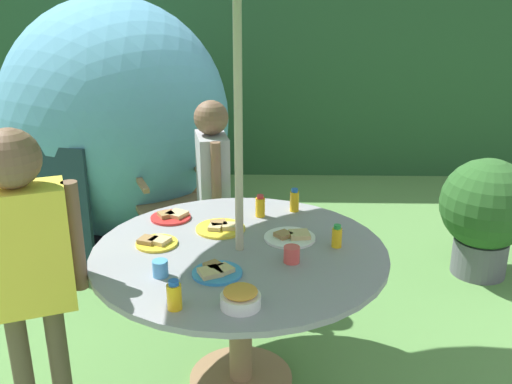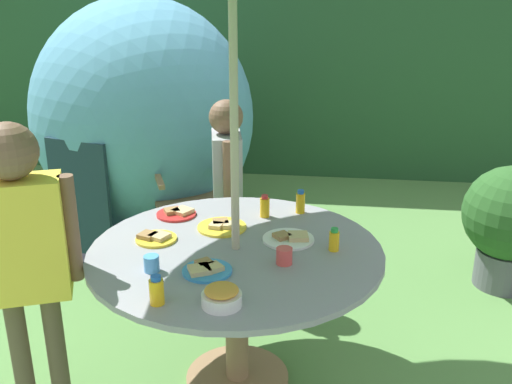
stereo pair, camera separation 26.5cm
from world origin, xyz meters
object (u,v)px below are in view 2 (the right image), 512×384
(snack_bowl, at_px, (222,296))
(cup_near, at_px, (152,264))
(child_in_grey_shirt, at_px, (227,171))
(plate_back_edge, at_px, (177,213))
(potted_plant, at_px, (511,221))
(plate_center_front, at_px, (206,269))
(wooden_chair, at_px, (188,183))
(plate_center_back, at_px, (289,238))
(juice_bottle_mid_left, at_px, (334,240))
(garden_table, at_px, (236,277))
(juice_bottle_near_left, at_px, (265,207))
(juice_bottle_far_left, at_px, (300,202))
(child_in_yellow_shirt, at_px, (22,239))
(plate_near_right, at_px, (155,238))
(juice_bottle_far_right, at_px, (157,291))
(plate_mid_right, at_px, (222,226))
(cup_far, at_px, (284,256))

(snack_bowl, distance_m, cup_near, 0.40)
(child_in_grey_shirt, xyz_separation_m, plate_back_edge, (-0.15, -0.61, -0.04))
(potted_plant, relative_size, plate_center_front, 3.84)
(wooden_chair, height_order, plate_back_edge, wooden_chair)
(plate_center_back, xyz_separation_m, juice_bottle_mid_left, (0.20, -0.08, 0.04))
(garden_table, relative_size, wooden_chair, 1.27)
(plate_center_back, distance_m, juice_bottle_near_left, 0.31)
(potted_plant, distance_m, snack_bowl, 2.24)
(snack_bowl, xyz_separation_m, juice_bottle_far_left, (0.23, 0.95, 0.02))
(garden_table, relative_size, juice_bottle_far_left, 10.68)
(child_in_grey_shirt, height_order, child_in_yellow_shirt, child_in_yellow_shirt)
(wooden_chair, distance_m, plate_near_right, 1.24)
(juice_bottle_far_right, xyz_separation_m, juice_bottle_mid_left, (0.64, 0.54, -0.00))
(cup_near, bearing_deg, plate_mid_right, 66.56)
(garden_table, xyz_separation_m, juice_bottle_far_left, (0.26, 0.47, 0.20))
(potted_plant, height_order, cup_far, potted_plant)
(snack_bowl, bearing_deg, juice_bottle_far_left, 76.34)
(snack_bowl, height_order, cup_far, snack_bowl)
(plate_center_back, relative_size, juice_bottle_near_left, 2.06)
(plate_center_front, xyz_separation_m, juice_bottle_far_left, (0.34, 0.71, 0.05))
(plate_mid_right, distance_m, cup_far, 0.47)
(plate_near_right, distance_m, juice_bottle_near_left, 0.58)
(juice_bottle_near_left, relative_size, cup_near, 1.70)
(juice_bottle_far_left, bearing_deg, cup_far, -93.24)
(child_in_grey_shirt, height_order, juice_bottle_near_left, child_in_grey_shirt)
(potted_plant, distance_m, juice_bottle_mid_left, 1.60)
(child_in_grey_shirt, distance_m, juice_bottle_far_left, 0.68)
(potted_plant, distance_m, cup_near, 2.34)
(plate_near_right, distance_m, juice_bottle_far_right, 0.57)
(plate_mid_right, bearing_deg, juice_bottle_far_right, -98.57)
(wooden_chair, relative_size, juice_bottle_mid_left, 9.74)
(garden_table, height_order, juice_bottle_far_right, juice_bottle_far_right)
(wooden_chair, distance_m, snack_bowl, 1.85)
(plate_mid_right, height_order, plate_center_back, same)
(potted_plant, bearing_deg, cup_near, -142.27)
(plate_back_edge, xyz_separation_m, juice_bottle_mid_left, (0.80, -0.31, 0.04))
(wooden_chair, bearing_deg, plate_near_right, -105.79)
(snack_bowl, relative_size, cup_far, 2.11)
(plate_mid_right, bearing_deg, garden_table, -64.52)
(potted_plant, bearing_deg, child_in_yellow_shirt, -147.65)
(child_in_yellow_shirt, xyz_separation_m, plate_near_right, (0.44, 0.36, -0.13))
(child_in_grey_shirt, bearing_deg, cup_far, 9.68)
(garden_table, bearing_deg, plate_center_back, 26.37)
(plate_near_right, bearing_deg, child_in_grey_shirt, 79.51)
(plate_center_front, distance_m, juice_bottle_near_left, 0.65)
(juice_bottle_far_left, bearing_deg, snack_bowl, -103.66)
(plate_back_edge, height_order, cup_far, cup_far)
(snack_bowl, relative_size, juice_bottle_near_left, 1.30)
(potted_plant, distance_m, child_in_grey_shirt, 1.78)
(plate_back_edge, bearing_deg, cup_far, -38.56)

